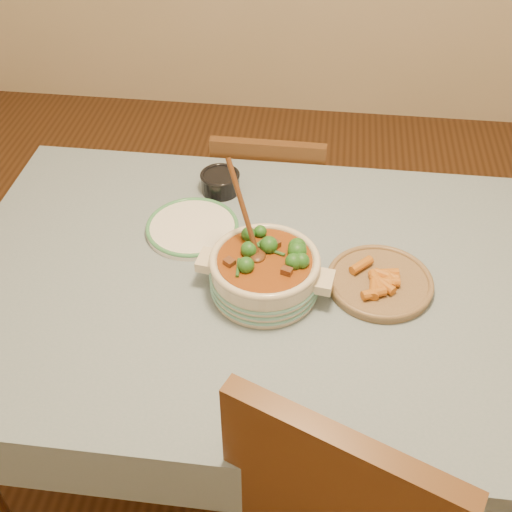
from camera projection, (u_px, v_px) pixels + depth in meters
The scene contains 7 objects.
floor at pixel (270, 441), 2.16m from camera, with size 4.50×4.50×0.00m, color #422612.
dining_table at pixel (274, 304), 1.71m from camera, with size 1.68×1.08×0.76m.
stew_casserole at pixel (264, 270), 1.58m from camera, with size 0.35×0.30×0.32m.
white_plate at pixel (192, 227), 1.79m from camera, with size 0.32×0.32×0.02m.
condiment_bowl at pixel (220, 181), 1.92m from camera, with size 0.14×0.14×0.06m.
fried_plate at pixel (380, 281), 1.62m from camera, with size 0.28×0.28×0.05m.
chair_far at pixel (270, 210), 2.35m from camera, with size 0.38×0.38×0.81m.
Camera 1 is at (0.10, -1.18, 1.91)m, focal length 45.00 mm.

